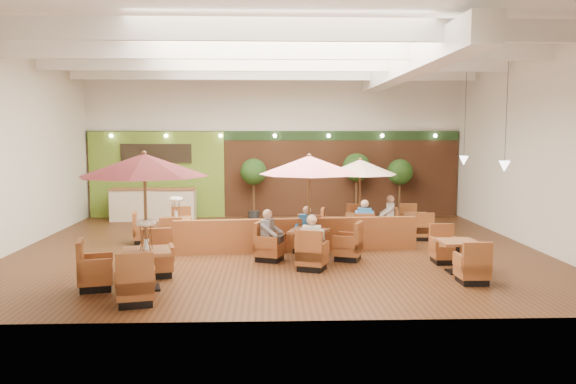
{
  "coord_description": "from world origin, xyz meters",
  "views": [
    {
      "loc": [
        -0.26,
        -15.15,
        3.15
      ],
      "look_at": [
        0.3,
        0.5,
        1.5
      ],
      "focal_mm": 35.0,
      "sensor_mm": 36.0,
      "label": 1
    }
  ],
  "objects_px": {
    "table_2": "(360,183)",
    "topiary_1": "(357,170)",
    "table_5": "(416,224)",
    "topiary_0": "(254,174)",
    "diner_4": "(388,212)",
    "diner_1": "(306,224)",
    "topiary_2": "(400,174)",
    "diner_2": "(270,230)",
    "table_0": "(141,192)",
    "service_counter": "(153,204)",
    "booth_divider": "(297,235)",
    "table_1": "(309,188)",
    "diner_3": "(365,217)",
    "table_4": "(457,257)",
    "table_3": "(168,228)",
    "diner_0": "(312,237)"
  },
  "relations": [
    {
      "from": "table_5",
      "to": "topiary_0",
      "type": "bearing_deg",
      "value": 153.56
    },
    {
      "from": "diner_4",
      "to": "table_5",
      "type": "bearing_deg",
      "value": -59.3
    },
    {
      "from": "service_counter",
      "to": "table_5",
      "type": "bearing_deg",
      "value": -20.13
    },
    {
      "from": "table_3",
      "to": "diner_0",
      "type": "xyz_separation_m",
      "value": [
        3.87,
        -3.31,
        0.33
      ]
    },
    {
      "from": "service_counter",
      "to": "table_5",
      "type": "relative_size",
      "value": 1.3
    },
    {
      "from": "table_5",
      "to": "topiary_1",
      "type": "relative_size",
      "value": 0.95
    },
    {
      "from": "table_2",
      "to": "topiary_1",
      "type": "height_order",
      "value": "table_2"
    },
    {
      "from": "topiary_1",
      "to": "topiary_2",
      "type": "distance_m",
      "value": 1.62
    },
    {
      "from": "diner_2",
      "to": "diner_4",
      "type": "xyz_separation_m",
      "value": [
        3.62,
        3.1,
        -0.0
      ]
    },
    {
      "from": "topiary_1",
      "to": "diner_2",
      "type": "xyz_separation_m",
      "value": [
        -3.22,
        -6.82,
        -1.03
      ]
    },
    {
      "from": "topiary_2",
      "to": "diner_2",
      "type": "bearing_deg",
      "value": -125.32
    },
    {
      "from": "table_1",
      "to": "diner_4",
      "type": "distance_m",
      "value": 4.21
    },
    {
      "from": "table_2",
      "to": "diner_2",
      "type": "bearing_deg",
      "value": -121.55
    },
    {
      "from": "service_counter",
      "to": "booth_divider",
      "type": "height_order",
      "value": "service_counter"
    },
    {
      "from": "topiary_1",
      "to": "topiary_2",
      "type": "height_order",
      "value": "topiary_1"
    },
    {
      "from": "table_1",
      "to": "topiary_2",
      "type": "relative_size",
      "value": 1.26
    },
    {
      "from": "table_5",
      "to": "diner_2",
      "type": "relative_size",
      "value": 2.8
    },
    {
      "from": "diner_4",
      "to": "table_0",
      "type": "bearing_deg",
      "value": 143.62
    },
    {
      "from": "table_0",
      "to": "topiary_2",
      "type": "distance_m",
      "value": 11.85
    },
    {
      "from": "topiary_2",
      "to": "service_counter",
      "type": "bearing_deg",
      "value": -178.73
    },
    {
      "from": "booth_divider",
      "to": "table_4",
      "type": "distance_m",
      "value": 4.22
    },
    {
      "from": "diner_3",
      "to": "table_1",
      "type": "bearing_deg",
      "value": -115.51
    },
    {
      "from": "topiary_0",
      "to": "diner_1",
      "type": "xyz_separation_m",
      "value": [
        1.53,
        -5.85,
        -0.91
      ]
    },
    {
      "from": "table_5",
      "to": "diner_2",
      "type": "height_order",
      "value": "diner_2"
    },
    {
      "from": "topiary_1",
      "to": "table_0",
      "type": "bearing_deg",
      "value": -121.92
    },
    {
      "from": "service_counter",
      "to": "table_3",
      "type": "bearing_deg",
      "value": -73.41
    },
    {
      "from": "table_1",
      "to": "booth_divider",
      "type": "bearing_deg",
      "value": 123.17
    },
    {
      "from": "table_2",
      "to": "table_5",
      "type": "xyz_separation_m",
      "value": [
        1.81,
        0.32,
        -1.34
      ]
    },
    {
      "from": "table_0",
      "to": "diner_1",
      "type": "bearing_deg",
      "value": 30.32
    },
    {
      "from": "table_1",
      "to": "topiary_2",
      "type": "height_order",
      "value": "table_1"
    },
    {
      "from": "table_0",
      "to": "table_1",
      "type": "height_order",
      "value": "table_0"
    },
    {
      "from": "table_4",
      "to": "diner_4",
      "type": "height_order",
      "value": "diner_4"
    },
    {
      "from": "booth_divider",
      "to": "table_0",
      "type": "xyz_separation_m",
      "value": [
        -3.29,
        -3.49,
        1.54
      ]
    },
    {
      "from": "table_0",
      "to": "diner_2",
      "type": "distance_m",
      "value": 3.74
    },
    {
      "from": "diner_3",
      "to": "diner_4",
      "type": "height_order",
      "value": "diner_4"
    },
    {
      "from": "diner_3",
      "to": "table_3",
      "type": "bearing_deg",
      "value": -168.21
    },
    {
      "from": "table_1",
      "to": "diner_3",
      "type": "xyz_separation_m",
      "value": [
        1.77,
        2.22,
        -1.05
      ]
    },
    {
      "from": "table_3",
      "to": "topiary_1",
      "type": "relative_size",
      "value": 1.04
    },
    {
      "from": "table_5",
      "to": "topiary_1",
      "type": "bearing_deg",
      "value": 118.53
    },
    {
      "from": "diner_4",
      "to": "diner_1",
      "type": "bearing_deg",
      "value": 140.42
    },
    {
      "from": "table_3",
      "to": "topiary_0",
      "type": "distance_m",
      "value": 5.19
    },
    {
      "from": "diner_2",
      "to": "diner_3",
      "type": "distance_m",
      "value": 3.53
    },
    {
      "from": "topiary_1",
      "to": "diner_4",
      "type": "xyz_separation_m",
      "value": [
        0.4,
        -3.72,
        -1.03
      ]
    },
    {
      "from": "topiary_2",
      "to": "diner_2",
      "type": "distance_m",
      "value": 8.4
    },
    {
      "from": "topiary_2",
      "to": "diner_4",
      "type": "xyz_separation_m",
      "value": [
        -1.21,
        -3.72,
        -0.87
      ]
    },
    {
      "from": "topiary_1",
      "to": "diner_4",
      "type": "distance_m",
      "value": 3.88
    },
    {
      "from": "booth_divider",
      "to": "table_3",
      "type": "height_order",
      "value": "table_3"
    },
    {
      "from": "topiary_2",
      "to": "diner_3",
      "type": "bearing_deg",
      "value": -114.46
    },
    {
      "from": "table_4",
      "to": "diner_2",
      "type": "bearing_deg",
      "value": 161.58
    },
    {
      "from": "table_3",
      "to": "table_4",
      "type": "relative_size",
      "value": 1.01
    }
  ]
}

